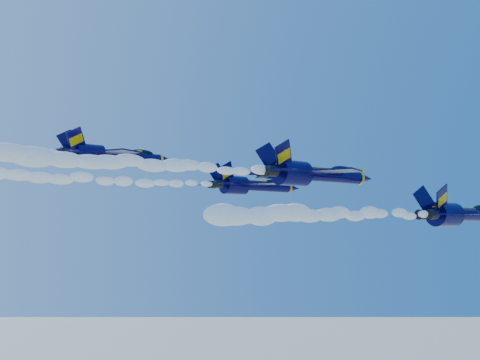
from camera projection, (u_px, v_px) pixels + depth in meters
jet_lead at (462, 214)px, 76.91m from camera, size 19.37×15.89×7.20m
smoke_trail_jet_lead at (332, 214)px, 61.36m from camera, size 32.54×2.00×1.80m
jet_second at (315, 174)px, 74.41m from camera, size 19.79×16.23×7.35m
smoke_trail_jet_second at (139, 163)px, 58.74m from camera, size 32.54×2.05×1.84m
jet_third at (252, 185)px, 79.31m from camera, size 15.42×12.65×5.73m
smoke_trail_jet_third at (91, 179)px, 64.83m from camera, size 32.54×1.59×1.44m
jet_fourth at (112, 155)px, 73.11m from camera, size 15.81×12.97×5.88m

